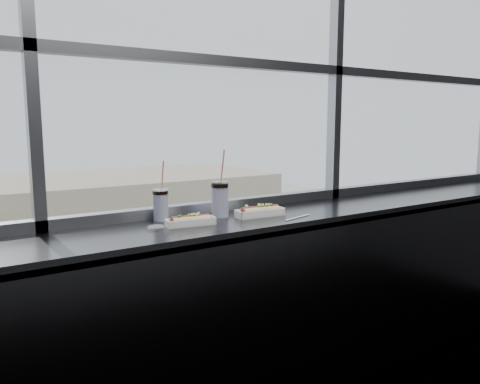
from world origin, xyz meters
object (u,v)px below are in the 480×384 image
car_far_c (190,301)px  tree_right (145,258)px  car_near_d (209,363)px  pedestrian_c (68,303)px  loose_straw (298,217)px  car_far_b (45,332)px  soda_cup_right (220,197)px  pedestrian_d (120,294)px  wrapper (156,227)px  hotdog_tray_left (191,220)px  soda_cup_left (161,203)px  car_near_e (315,328)px  hotdog_tray_right (260,211)px

car_far_c → tree_right: size_ratio=1.21×
car_near_d → pedestrian_c: car_near_d is taller
loose_straw → car_far_b: size_ratio=0.04×
soda_cup_right → car_near_d: 21.53m
pedestrian_d → wrapper: bearing=162.3°
hotdog_tray_left → pedestrian_c: (5.33, 27.99, -11.02)m
car_near_d → soda_cup_left: bearing=150.6°
car_near_e → soda_cup_left: bearing=130.5°
soda_cup_right → car_near_e: size_ratio=0.06×
hotdog_tray_right → tree_right: (10.35, 28.30, -9.02)m
car_near_e → tree_right: (-5.19, 12.00, 1.89)m
soda_cup_left → car_near_e: (16.07, 16.09, -10.98)m
pedestrian_d → loose_straw: bearing=163.8°
wrapper → hotdog_tray_left: bearing=-6.3°
hotdog_tray_left → car_near_d: bearing=69.5°
hotdog_tray_right → car_far_b: bearing=89.6°
wrapper → tree_right: (10.98, 28.27, -9.00)m
wrapper → car_near_d: bearing=60.1°
soda_cup_left → car_near_d: 21.60m
soda_cup_right → wrapper: size_ratio=4.10×
soda_cup_left → hotdog_tray_left: bearing=-68.5°
car_near_e → car_far_c: (-3.78, 8.00, -0.24)m
hotdog_tray_left → soda_cup_right: soda_cup_right is taller
hotdog_tray_left → car_near_e: bearing=54.4°
pedestrian_d → pedestrian_c: (-3.37, 0.20, 0.06)m
hotdog_tray_left → hotdog_tray_right: (0.45, -0.00, 0.00)m
soda_cup_left → car_near_d: soda_cup_left is taller
car_near_e → tree_right: tree_right is taller
pedestrian_d → tree_right: tree_right is taller
pedestrian_d → pedestrian_c: pedestrian_c is taller
loose_straw → hotdog_tray_left: bearing=150.3°
soda_cup_right → car_far_c: 29.22m
wrapper → pedestrian_c: wrapper is taller
car_near_e → car_far_c: size_ratio=1.26×
soda_cup_right → car_far_b: bearing=83.0°
loose_straw → tree_right: bearing=56.0°
wrapper → pedestrian_d: 31.19m
soda_cup_left → tree_right: (10.87, 28.09, -9.09)m
car_far_b → car_near_d: car_near_d is taller
hotdog_tray_left → wrapper: bearing=-177.5°
hotdog_tray_right → wrapper: 0.64m
hotdog_tray_left → soda_cup_right: bearing=33.8°
hotdog_tray_left → pedestrian_d: 31.16m
hotdog_tray_right → soda_cup_right: 0.25m
hotdog_tray_right → soda_cup_right: size_ratio=0.77×
car_far_b → tree_right: (7.56, 4.00, 2.02)m
hotdog_tray_right → soda_cup_left: bearing=165.0°
tree_right → car_near_e: bearing=-66.6°
car_far_c → tree_right: bearing=23.1°
soda_cup_right → tree_right: soda_cup_right is taller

